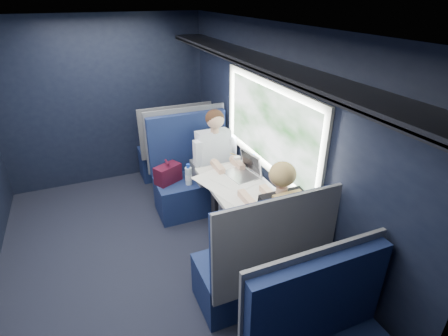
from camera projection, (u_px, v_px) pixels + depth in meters
name	position (u px, v px, depth m)	size (l,w,h in m)	color
ground	(144.00, 265.00, 3.62)	(2.80, 4.20, 0.01)	black
room_shell	(129.00, 131.00, 2.96)	(3.00, 4.40, 2.40)	black
table	(236.00, 190.00, 3.68)	(0.62, 1.00, 0.74)	#54565E
seat_bay_near	(193.00, 177.00, 4.44)	(1.04, 0.62, 1.26)	#0D1639
seat_bay_far	(258.00, 267.00, 3.01)	(1.04, 0.62, 1.26)	#0D1639
seat_row_front	(174.00, 151.00, 5.20)	(1.04, 0.51, 1.16)	#0D1639
man	(217.00, 158.00, 4.25)	(0.53, 0.56, 1.32)	black
woman	(276.00, 220.00, 3.09)	(0.53, 0.56, 1.32)	black
papers	(234.00, 184.00, 3.63)	(0.55, 0.79, 0.01)	white
laptop	(245.00, 169.00, 3.78)	(0.32, 0.39, 0.27)	silver
bottle_small	(253.00, 164.00, 3.86)	(0.06, 0.06, 0.20)	silver
cup	(237.00, 161.00, 4.02)	(0.08, 0.08, 0.10)	white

